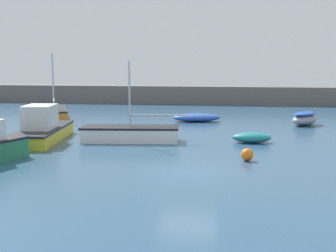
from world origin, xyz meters
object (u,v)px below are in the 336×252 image
Objects in this scene: motorboat_with_cabin at (42,129)px; sailboat_short_mast at (130,134)px; fishing_dinghy_green at (252,138)px; mooring_buoy_orange at (247,155)px; open_tender_yellow at (197,118)px; sailboat_twin_hulled at (54,113)px; rowboat_with_red_cover at (305,118)px.

sailboat_short_mast reaches higher than motorboat_with_cabin.
sailboat_short_mast reaches higher than fishing_dinghy_green.
open_tender_yellow is at bearing 103.95° from mooring_buoy_orange.
sailboat_twin_hulled is at bearing -31.46° from fishing_dinghy_green.
fishing_dinghy_green is at bearing 178.75° from sailboat_short_mast.
mooring_buoy_orange is (14.49, -13.43, -0.15)m from sailboat_twin_hulled.
rowboat_with_red_cover is 0.48× the size of sailboat_short_mast.
sailboat_twin_hulled is 11.18m from open_tender_yellow.
sailboat_short_mast is 1.64× the size of open_tender_yellow.
open_tender_yellow is 6.46× the size of mooring_buoy_orange.
sailboat_twin_hulled is (-18.91, 0.98, -0.03)m from rowboat_with_red_cover.
fishing_dinghy_green is 4.87m from mooring_buoy_orange.
sailboat_twin_hulled is 0.96× the size of sailboat_short_mast.
rowboat_with_red_cover is 7.78m from open_tender_yellow.
rowboat_with_red_cover reaches higher than mooring_buoy_orange.
sailboat_twin_hulled is at bearing 11.53° from motorboat_with_cabin.
mooring_buoy_orange is at bearing -113.92° from motorboat_with_cabin.
sailboat_short_mast is (-6.86, -0.51, 0.16)m from fishing_dinghy_green.
mooring_buoy_orange is (11.41, -3.69, -0.42)m from motorboat_with_cabin.
rowboat_with_red_cover is 13.56m from sailboat_short_mast.
sailboat_short_mast reaches higher than open_tender_yellow.
sailboat_short_mast is 10.60× the size of mooring_buoy_orange.
sailboat_twin_hulled reaches higher than mooring_buoy_orange.
rowboat_with_red_cover is at bearing -115.14° from sailboat_twin_hulled.
rowboat_with_red_cover reaches higher than open_tender_yellow.
sailboat_short_mast reaches higher than rowboat_with_red_cover.
mooring_buoy_orange is (-0.41, -4.85, 0.00)m from fishing_dinghy_green.
open_tender_yellow is (-7.73, 0.87, -0.17)m from rowboat_with_red_cover.
fishing_dinghy_green is 0.75× the size of rowboat_with_red_cover.
fishing_dinghy_green is 3.80× the size of mooring_buoy_orange.
open_tender_yellow is 13.72m from mooring_buoy_orange.
mooring_buoy_orange is (3.31, -13.32, -0.01)m from open_tender_yellow.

